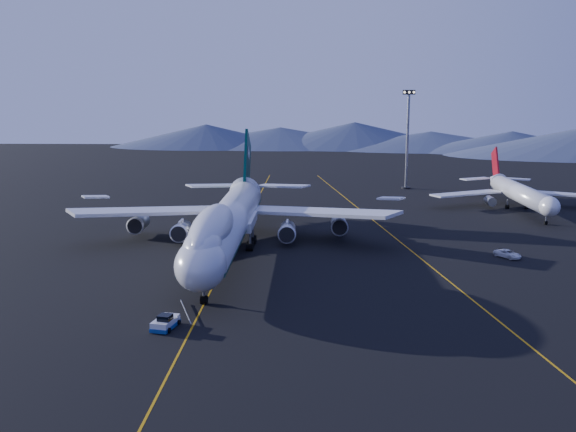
{
  "coord_description": "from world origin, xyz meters",
  "views": [
    {
      "loc": [
        13.38,
        -104.62,
        26.14
      ],
      "look_at": [
        9.76,
        2.94,
        6.0
      ],
      "focal_mm": 40.0,
      "sensor_mm": 36.0,
      "label": 1
    }
  ],
  "objects_px": {
    "second_jet": "(518,192)",
    "floodlight_mast": "(407,139)",
    "pushback_tug": "(165,323)",
    "boeing_747": "(229,220)",
    "service_van": "(508,254)"
  },
  "relations": [
    {
      "from": "second_jet",
      "to": "floodlight_mast",
      "type": "relative_size",
      "value": 1.66
    },
    {
      "from": "service_van",
      "to": "floodlight_mast",
      "type": "height_order",
      "value": "floodlight_mast"
    },
    {
      "from": "pushback_tug",
      "to": "service_van",
      "type": "distance_m",
      "value": 59.9
    },
    {
      "from": "second_jet",
      "to": "service_van",
      "type": "height_order",
      "value": "second_jet"
    },
    {
      "from": "second_jet",
      "to": "service_van",
      "type": "relative_size",
      "value": 10.03
    },
    {
      "from": "pushback_tug",
      "to": "second_jet",
      "type": "bearing_deg",
      "value": 63.38
    },
    {
      "from": "pushback_tug",
      "to": "second_jet",
      "type": "xyz_separation_m",
      "value": [
        65.31,
        80.92,
        3.42
      ]
    },
    {
      "from": "service_van",
      "to": "floodlight_mast",
      "type": "relative_size",
      "value": 0.17
    },
    {
      "from": "boeing_747",
      "to": "second_jet",
      "type": "distance_m",
      "value": 77.19
    },
    {
      "from": "second_jet",
      "to": "service_van",
      "type": "xyz_separation_m",
      "value": [
        -16.23,
        -46.59,
        -3.34
      ]
    },
    {
      "from": "boeing_747",
      "to": "second_jet",
      "type": "height_order",
      "value": "boeing_747"
    },
    {
      "from": "boeing_747",
      "to": "floodlight_mast",
      "type": "height_order",
      "value": "floodlight_mast"
    },
    {
      "from": "service_van",
      "to": "boeing_747",
      "type": "bearing_deg",
      "value": 145.1
    },
    {
      "from": "floodlight_mast",
      "to": "service_van",
      "type": "bearing_deg",
      "value": -86.47
    },
    {
      "from": "second_jet",
      "to": "floodlight_mast",
      "type": "distance_m",
      "value": 41.04
    }
  ]
}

